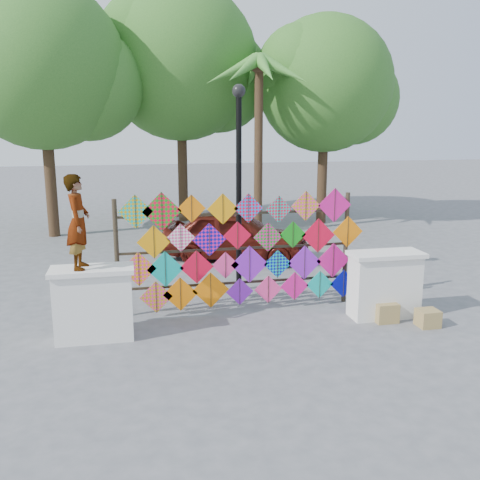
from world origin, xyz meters
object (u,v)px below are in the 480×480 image
(kite_rack, at_px, (241,251))
(sedan, at_px, (235,235))
(lamppost, at_px, (239,170))
(vendor_woman, at_px, (78,222))

(kite_rack, relative_size, sedan, 1.25)
(lamppost, bearing_deg, vendor_woman, -145.24)
(vendor_woman, xyz_separation_m, lamppost, (3.17, 2.20, 0.62))
(kite_rack, relative_size, lamppost, 1.11)
(vendor_woman, bearing_deg, lamppost, -49.83)
(vendor_woman, relative_size, sedan, 0.40)
(lamppost, bearing_deg, kite_rack, -100.09)
(kite_rack, bearing_deg, sedan, 80.12)
(vendor_woman, xyz_separation_m, sedan, (3.64, 4.94, -1.40))
(vendor_woman, bearing_deg, kite_rack, -67.10)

